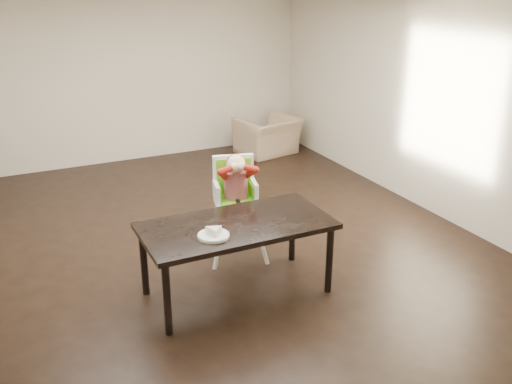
% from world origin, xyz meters
% --- Properties ---
extents(ground, '(7.00, 7.00, 0.00)m').
position_xyz_m(ground, '(0.00, 0.00, 0.00)').
color(ground, black).
rests_on(ground, ground).
extents(room_walls, '(6.02, 7.02, 2.71)m').
position_xyz_m(room_walls, '(0.00, 0.00, 1.86)').
color(room_walls, beige).
rests_on(room_walls, ground).
extents(dining_table, '(1.80, 0.90, 0.75)m').
position_xyz_m(dining_table, '(-0.12, -1.15, 0.67)').
color(dining_table, black).
rests_on(dining_table, ground).
extents(high_chair, '(0.60, 0.60, 1.17)m').
position_xyz_m(high_chair, '(0.20, -0.38, 0.83)').
color(high_chair, white).
rests_on(high_chair, ground).
extents(plate, '(0.37, 0.37, 0.08)m').
position_xyz_m(plate, '(-0.42, -1.32, 0.78)').
color(plate, white).
rests_on(plate, dining_table).
extents(armchair, '(1.05, 0.79, 0.84)m').
position_xyz_m(armchair, '(2.20, 2.80, 0.42)').
color(armchair, tan).
rests_on(armchair, ground).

